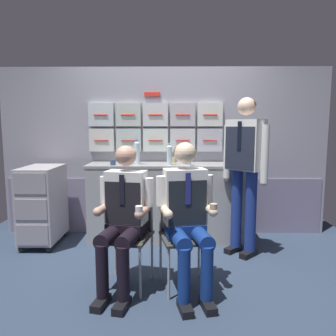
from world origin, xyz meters
TOP-DOWN VIEW (x-y plane):
  - ground at (0.00, 0.00)m, footprint 4.80×4.80m
  - galley_bulkhead at (-0.01, 1.37)m, footprint 4.20×0.14m
  - galley_counter at (0.04, 1.09)m, footprint 1.93×0.53m
  - service_trolley at (-1.44, 0.91)m, footprint 0.40×0.65m
  - folding_chair_left at (-0.27, -0.03)m, footprint 0.47×0.48m
  - crew_member_left at (-0.31, -0.19)m, footprint 0.49×0.63m
  - folding_chair_center at (0.20, -0.04)m, footprint 0.47×0.47m
  - crew_member_center at (0.23, -0.20)m, footprint 0.51×0.65m
  - crew_member_standing at (0.89, 0.64)m, footprint 0.42×0.42m
  - sparkling_bottle_green at (0.29, 0.91)m, footprint 0.07×0.07m
  - water_bottle_blue_cap at (-0.32, 1.03)m, footprint 0.07×0.07m
  - water_bottle_clear at (0.07, 0.96)m, footprint 0.06×0.06m
  - espresso_cup_small at (-0.59, 0.94)m, footprint 0.06×0.06m
  - coffee_cup_white at (0.11, 1.18)m, footprint 0.07×0.07m
  - coffee_cup_spare at (0.25, 1.22)m, footprint 0.08×0.08m

SIDE VIEW (x-z plane):
  - ground at x=0.00m, z-range -0.04..0.00m
  - galley_counter at x=0.04m, z-range 0.00..0.95m
  - service_trolley at x=-1.44m, z-range 0.03..0.97m
  - folding_chair_left at x=-0.27m, z-range 0.10..0.97m
  - folding_chair_center at x=0.20m, z-range 0.10..0.97m
  - crew_member_left at x=-0.31m, z-range 0.06..1.31m
  - crew_member_center at x=0.23m, z-range 0.07..1.34m
  - espresso_cup_small at x=-0.59m, z-range 0.95..1.02m
  - coffee_cup_white at x=0.11m, z-range 0.95..1.02m
  - coffee_cup_spare at x=0.25m, z-range 0.95..1.02m
  - crew_member_standing at x=0.89m, z-range 0.17..1.88m
  - galley_bulkhead at x=-0.01m, z-range -0.01..2.14m
  - water_bottle_clear at x=0.07m, z-range 0.95..1.20m
  - sparkling_bottle_green at x=0.29m, z-range 0.95..1.21m
  - water_bottle_blue_cap at x=-0.32m, z-range 0.95..1.24m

